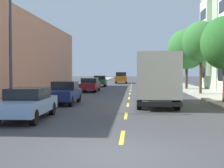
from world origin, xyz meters
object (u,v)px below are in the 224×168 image
(parked_hatchback_navy, at_px, (64,93))
(parked_hatchback_forest, at_px, (100,81))
(street_tree_third, at_px, (201,42))
(street_lamp, at_px, (13,30))
(moving_orange_sedan, at_px, (121,78))
(delivery_box_truck, at_px, (156,76))
(parked_sedan_sky, at_px, (27,103))
(parked_sedan_burgundy, at_px, (90,85))
(street_tree_farthest, at_px, (187,49))
(parked_suv_white, at_px, (159,78))

(parked_hatchback_navy, bearing_deg, parked_hatchback_forest, 90.26)
(street_tree_third, xyz_separation_m, street_lamp, (-12.36, -12.86, -0.43))
(moving_orange_sedan, bearing_deg, delivery_box_truck, -84.06)
(street_tree_third, distance_m, delivery_box_truck, 10.21)
(street_lamp, relative_size, moving_orange_sedan, 1.53)
(delivery_box_truck, relative_size, parked_hatchback_navy, 1.98)
(parked_sedan_sky, bearing_deg, parked_sedan_burgundy, 89.30)
(street_tree_third, relative_size, street_lamp, 0.89)
(street_tree_third, xyz_separation_m, parked_sedan_sky, (-10.87, -15.12, -4.03))
(parked_sedan_burgundy, height_order, moving_orange_sedan, moving_orange_sedan)
(street_lamp, height_order, delivery_box_truck, street_lamp)
(street_tree_farthest, height_order, parked_sedan_burgundy, street_tree_farthest)
(street_lamp, relative_size, parked_hatchback_navy, 1.83)
(parked_hatchback_forest, xyz_separation_m, parked_suv_white, (8.58, 6.08, 0.23))
(street_lamp, height_order, parked_sedan_sky, street_lamp)
(street_tree_farthest, distance_m, parked_sedan_burgundy, 12.00)
(street_tree_third, relative_size, delivery_box_truck, 0.82)
(street_tree_third, distance_m, parked_sedan_sky, 19.05)
(parked_sedan_burgundy, bearing_deg, moving_orange_sedan, 83.72)
(parked_sedan_sky, bearing_deg, moving_orange_sedan, 86.28)
(delivery_box_truck, distance_m, moving_orange_sedan, 34.77)
(moving_orange_sedan, bearing_deg, parked_sedan_sky, -93.72)
(street_tree_third, distance_m, moving_orange_sedan, 27.46)
(street_lamp, xyz_separation_m, parked_sedan_burgundy, (1.72, 16.68, -3.60))
(delivery_box_truck, height_order, parked_hatchback_forest, delivery_box_truck)
(parked_hatchback_forest, bearing_deg, parked_sedan_sky, -90.23)
(parked_hatchback_forest, bearing_deg, street_tree_third, -53.69)
(delivery_box_truck, bearing_deg, parked_sedan_sky, -134.02)
(parked_suv_white, bearing_deg, street_tree_farthest, -80.48)
(street_tree_farthest, distance_m, delivery_box_truck, 17.28)
(street_tree_third, height_order, parked_sedan_sky, street_tree_third)
(street_lamp, height_order, parked_hatchback_navy, street_lamp)
(parked_sedan_burgundy, distance_m, moving_orange_sedan, 22.25)
(delivery_box_truck, xyz_separation_m, parked_hatchback_navy, (-6.04, 0.19, -1.11))
(parked_sedan_sky, height_order, parked_suv_white, parked_suv_white)
(parked_hatchback_forest, bearing_deg, street_lamp, -93.35)
(parked_sedan_sky, relative_size, moving_orange_sedan, 0.94)
(parked_sedan_burgundy, xyz_separation_m, parked_suv_white, (8.46, 16.89, 0.24))
(delivery_box_truck, relative_size, moving_orange_sedan, 1.65)
(street_lamp, bearing_deg, street_tree_third, 46.14)
(parked_hatchback_navy, distance_m, parked_suv_white, 30.37)
(street_tree_farthest, distance_m, street_lamp, 24.05)
(street_lamp, bearing_deg, parked_hatchback_forest, 86.65)
(parked_hatchback_navy, bearing_deg, delivery_box_truck, -1.76)
(parked_hatchback_navy, height_order, parked_sedan_burgundy, parked_hatchback_navy)
(street_tree_third, relative_size, parked_hatchback_navy, 1.63)
(street_lamp, bearing_deg, parked_sedan_sky, -56.61)
(parked_sedan_sky, distance_m, parked_suv_white, 36.87)
(street_tree_third, xyz_separation_m, parked_suv_white, (-2.17, 20.71, -3.79))
(street_lamp, relative_size, parked_sedan_sky, 1.62)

